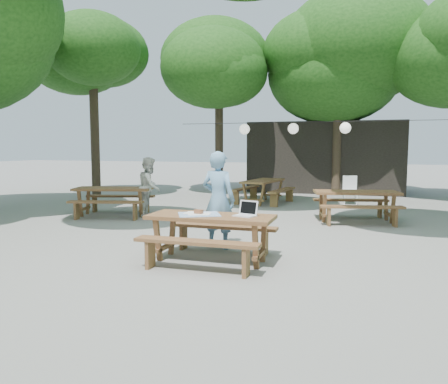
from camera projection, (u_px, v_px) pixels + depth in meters
ground at (255, 243)px, 8.36m from camera, size 80.00×80.00×0.00m
pavilion at (326, 157)px, 18.03m from camera, size 6.00×3.00×2.80m
main_picnic_table at (211, 237)px, 6.98m from camera, size 2.00×1.58×0.75m
picnic_table_nw at (114, 201)px, 11.58m from camera, size 2.23×1.99×0.75m
picnic_table_ne at (356, 206)px, 10.69m from camera, size 2.20×1.96×0.75m
picnic_table_far_w at (263, 191)px, 14.19m from camera, size 1.86×2.13×0.75m
woman at (218, 200)px, 7.85m from camera, size 0.70×0.53×1.76m
second_person at (150, 187)px, 11.52m from camera, size 0.74×0.87×1.55m
plastic_chair at (350, 196)px, 13.93m from camera, size 0.49×0.49×0.90m
laptop at (246, 212)px, 6.85m from camera, size 0.39×0.35×0.24m
tabletop_clutter at (199, 214)px, 7.01m from camera, size 0.83×0.78×0.08m
paper_lanterns at (294, 128)px, 13.86m from camera, size 9.00×0.34×0.38m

